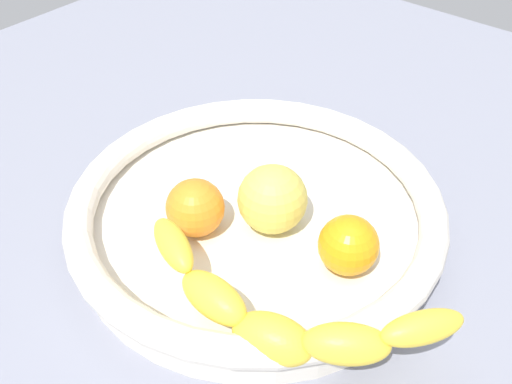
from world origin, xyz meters
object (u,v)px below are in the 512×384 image
at_px(fruit_bowl, 256,214).
at_px(banana_draped_left, 280,316).
at_px(orange_front, 195,208).
at_px(orange_mid_left, 351,243).
at_px(apple_yellow, 272,200).

bearing_deg(fruit_bowl, banana_draped_left, -133.06).
height_order(orange_front, orange_mid_left, orange_front).
bearing_deg(fruit_bowl, apple_yellow, -93.29).
height_order(fruit_bowl, banana_draped_left, banana_draped_left).
distance_m(banana_draped_left, apple_yellow, 0.13).
height_order(banana_draped_left, apple_yellow, apple_yellow).
height_order(fruit_bowl, orange_mid_left, orange_mid_left).
bearing_deg(orange_mid_left, banana_draped_left, -178.02).
bearing_deg(banana_draped_left, fruit_bowl, 46.94).
xyz_separation_m(orange_front, orange_mid_left, (0.05, -0.13, -0.00)).
xyz_separation_m(banana_draped_left, apple_yellow, (0.10, 0.09, 0.00)).
distance_m(banana_draped_left, orange_mid_left, 0.10).
distance_m(fruit_bowl, apple_yellow, 0.04).
relative_size(orange_front, apple_yellow, 0.84).
relative_size(banana_draped_left, orange_front, 4.70).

